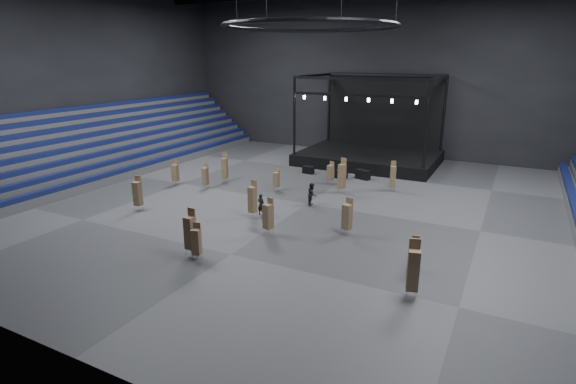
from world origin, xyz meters
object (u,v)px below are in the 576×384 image
at_px(chair_stack_7, 253,199).
at_px(chair_stack_12, 225,168).
at_px(chair_stack_8, 138,193).
at_px(chair_stack_14, 342,176).
at_px(man_center, 261,205).
at_px(chair_stack_11, 268,216).
at_px(flight_case_right, 363,175).
at_px(chair_stack_5, 415,252).
at_px(flight_case_left, 308,170).
at_px(chair_stack_2, 175,172).
at_px(chair_stack_4, 413,269).
at_px(chair_stack_3, 205,176).
at_px(chair_stack_13, 331,172).
at_px(flight_case_mid, 341,174).
at_px(crew_member, 312,194).
at_px(chair_stack_9, 196,241).
at_px(stage, 371,149).
at_px(chair_stack_0, 393,176).
at_px(chair_stack_10, 190,232).
at_px(chair_stack_1, 347,216).

distance_m(chair_stack_7, chair_stack_12, 9.87).
distance_m(chair_stack_8, chair_stack_14, 16.20).
bearing_deg(man_center, chair_stack_11, 130.70).
distance_m(flight_case_right, chair_stack_5, 18.50).
xyz_separation_m(flight_case_left, chair_stack_2, (-8.66, -9.27, 0.84)).
relative_size(flight_case_left, chair_stack_4, 0.37).
relative_size(chair_stack_3, man_center, 1.39).
xyz_separation_m(chair_stack_2, chair_stack_12, (3.27, 2.92, 0.16)).
distance_m(chair_stack_7, chair_stack_13, 10.77).
xyz_separation_m(flight_case_mid, chair_stack_7, (-1.74, -12.96, 1.01)).
relative_size(chair_stack_5, crew_member, 1.07).
xyz_separation_m(chair_stack_4, chair_stack_11, (-9.92, 3.76, -0.21)).
distance_m(chair_stack_13, man_center, 10.05).
relative_size(flight_case_mid, crew_member, 0.64).
distance_m(flight_case_right, chair_stack_9, 21.20).
relative_size(stage, chair_stack_9, 6.32).
height_order(chair_stack_0, chair_stack_10, chair_stack_10).
relative_size(chair_stack_9, chair_stack_10, 0.78).
xyz_separation_m(chair_stack_3, chair_stack_14, (10.88, 4.19, 0.36)).
distance_m(chair_stack_5, man_center, 12.22).
xyz_separation_m(chair_stack_2, chair_stack_11, (12.98, -6.20, 0.09)).
xyz_separation_m(chair_stack_0, chair_stack_5, (4.84, -13.93, -0.31)).
height_order(chair_stack_3, chair_stack_10, chair_stack_10).
xyz_separation_m(chair_stack_4, chair_stack_5, (-0.56, 3.12, -0.50)).
distance_m(chair_stack_0, chair_stack_10, 19.32).
height_order(stage, chair_stack_12, stage).
relative_size(chair_stack_0, chair_stack_8, 0.99).
relative_size(chair_stack_7, chair_stack_9, 1.23).
xyz_separation_m(flight_case_mid, chair_stack_3, (-9.16, -8.63, 0.77)).
distance_m(chair_stack_3, chair_stack_12, 2.52).
relative_size(chair_stack_3, chair_stack_8, 0.84).
xyz_separation_m(chair_stack_9, man_center, (-0.62, 8.10, -0.36)).
relative_size(chair_stack_11, man_center, 1.54).
height_order(chair_stack_1, chair_stack_9, chair_stack_1).
relative_size(chair_stack_8, chair_stack_11, 1.07).
xyz_separation_m(chair_stack_11, chair_stack_12, (-9.71, 9.12, 0.07)).
xyz_separation_m(chair_stack_9, chair_stack_12, (-8.03, 14.23, 0.20)).
bearing_deg(chair_stack_0, crew_member, -143.65).
relative_size(chair_stack_7, chair_stack_14, 0.92).
bearing_deg(man_center, chair_stack_7, 71.77).
xyz_separation_m(chair_stack_0, chair_stack_13, (-5.51, -0.35, -0.22)).
bearing_deg(chair_stack_8, chair_stack_7, 7.83).
bearing_deg(chair_stack_10, chair_stack_8, 153.75).
distance_m(chair_stack_4, man_center, 13.98).
distance_m(chair_stack_1, man_center, 6.84).
height_order(stage, crew_member, stage).
bearing_deg(chair_stack_1, chair_stack_7, -167.95).
bearing_deg(chair_stack_5, man_center, 153.54).
xyz_separation_m(chair_stack_0, chair_stack_9, (-6.20, -18.40, -0.16)).
bearing_deg(chair_stack_7, chair_stack_12, 144.61).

